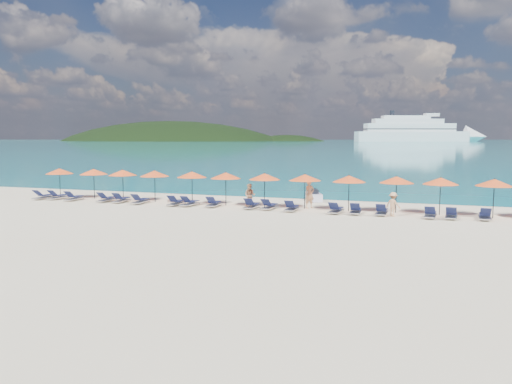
% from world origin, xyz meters
% --- Properties ---
extents(ground, '(1400.00, 1400.00, 0.00)m').
position_xyz_m(ground, '(0.00, 0.00, 0.00)').
color(ground, beige).
extents(sea, '(1600.00, 1300.00, 0.01)m').
position_xyz_m(sea, '(0.00, 660.00, 0.01)').
color(sea, '#1FA9B2').
rests_on(sea, ground).
extents(headland_main, '(374.00, 242.00, 126.50)m').
position_xyz_m(headland_main, '(-300.00, 540.00, -38.00)').
color(headland_main, black).
rests_on(headland_main, ground).
extents(headland_small, '(162.00, 126.00, 85.50)m').
position_xyz_m(headland_small, '(-150.00, 560.00, -35.00)').
color(headland_small, black).
rests_on(headland_small, ground).
extents(cruise_ship, '(141.70, 72.43, 39.82)m').
position_xyz_m(cruise_ship, '(6.01, 546.24, 10.36)').
color(cruise_ship, white).
rests_on(cruise_ship, ground).
extents(jetski, '(1.69, 2.52, 0.84)m').
position_xyz_m(jetski, '(2.32, 9.16, 0.35)').
color(jetski, silver).
rests_on(jetski, ground).
extents(beachgoer_a, '(0.79, 0.77, 1.83)m').
position_xyz_m(beachgoer_a, '(2.84, 5.39, 0.91)').
color(beachgoer_a, tan).
rests_on(beachgoer_a, ground).
extents(beachgoer_b, '(0.78, 0.48, 1.54)m').
position_xyz_m(beachgoer_b, '(-1.00, 4.69, 0.77)').
color(beachgoer_b, tan).
rests_on(beachgoer_b, ground).
extents(beachgoer_c, '(1.00, 0.81, 1.40)m').
position_xyz_m(beachgoer_c, '(8.17, 3.67, 0.70)').
color(beachgoer_c, tan).
rests_on(beachgoer_c, ground).
extents(umbrella_0, '(2.10, 2.10, 2.28)m').
position_xyz_m(umbrella_0, '(-16.34, 4.85, 2.02)').
color(umbrella_0, black).
rests_on(umbrella_0, ground).
extents(umbrella_1, '(2.10, 2.10, 2.28)m').
position_xyz_m(umbrella_1, '(-13.47, 5.13, 2.02)').
color(umbrella_1, black).
rests_on(umbrella_1, ground).
extents(umbrella_2, '(2.10, 2.10, 2.28)m').
position_xyz_m(umbrella_2, '(-10.90, 5.02, 2.02)').
color(umbrella_2, black).
rests_on(umbrella_2, ground).
extents(umbrella_3, '(2.10, 2.10, 2.28)m').
position_xyz_m(umbrella_3, '(-8.23, 4.95, 2.02)').
color(umbrella_3, black).
rests_on(umbrella_3, ground).
extents(umbrella_4, '(2.10, 2.10, 2.28)m').
position_xyz_m(umbrella_4, '(-5.33, 4.96, 2.02)').
color(umbrella_4, black).
rests_on(umbrella_4, ground).
extents(umbrella_5, '(2.10, 2.10, 2.28)m').
position_xyz_m(umbrella_5, '(-2.77, 4.86, 2.02)').
color(umbrella_5, black).
rests_on(umbrella_5, ground).
extents(umbrella_6, '(2.10, 2.10, 2.28)m').
position_xyz_m(umbrella_6, '(-0.04, 4.86, 2.02)').
color(umbrella_6, black).
rests_on(umbrella_6, ground).
extents(umbrella_7, '(2.10, 2.10, 2.28)m').
position_xyz_m(umbrella_7, '(2.62, 4.97, 2.02)').
color(umbrella_7, black).
rests_on(umbrella_7, ground).
extents(umbrella_8, '(2.10, 2.10, 2.28)m').
position_xyz_m(umbrella_8, '(5.43, 4.85, 2.02)').
color(umbrella_8, black).
rests_on(umbrella_8, ground).
extents(umbrella_9, '(2.10, 2.10, 2.28)m').
position_xyz_m(umbrella_9, '(8.25, 5.07, 2.02)').
color(umbrella_9, black).
rests_on(umbrella_9, ground).
extents(umbrella_10, '(2.10, 2.10, 2.28)m').
position_xyz_m(umbrella_10, '(10.74, 5.00, 2.02)').
color(umbrella_10, black).
rests_on(umbrella_10, ground).
extents(umbrella_11, '(2.10, 2.10, 2.28)m').
position_xyz_m(umbrella_11, '(13.59, 4.90, 2.02)').
color(umbrella_11, black).
rests_on(umbrella_11, ground).
extents(lounger_0, '(0.75, 1.74, 0.66)m').
position_xyz_m(lounger_0, '(-16.80, 3.58, 0.24)').
color(lounger_0, silver).
rests_on(lounger_0, ground).
extents(lounger_1, '(0.71, 1.73, 0.66)m').
position_xyz_m(lounger_1, '(-15.73, 3.86, 0.24)').
color(lounger_1, silver).
rests_on(lounger_1, ground).
extents(lounger_2, '(0.71, 1.73, 0.66)m').
position_xyz_m(lounger_2, '(-14.14, 3.64, 0.24)').
color(lounger_2, silver).
rests_on(lounger_2, ground).
extents(lounger_3, '(0.64, 1.71, 0.66)m').
position_xyz_m(lounger_3, '(-11.48, 3.80, 0.24)').
color(lounger_3, silver).
rests_on(lounger_3, ground).
extents(lounger_4, '(0.73, 1.74, 0.66)m').
position_xyz_m(lounger_4, '(-10.27, 3.81, 0.24)').
color(lounger_4, silver).
rests_on(lounger_4, ground).
extents(lounger_5, '(0.67, 1.72, 0.66)m').
position_xyz_m(lounger_5, '(-8.66, 3.67, 0.24)').
color(lounger_5, silver).
rests_on(lounger_5, ground).
extents(lounger_6, '(0.63, 1.70, 0.66)m').
position_xyz_m(lounger_6, '(-5.90, 3.68, 0.24)').
color(lounger_6, silver).
rests_on(lounger_6, ground).
extents(lounger_7, '(0.78, 1.75, 0.66)m').
position_xyz_m(lounger_7, '(-4.91, 3.72, 0.24)').
color(lounger_7, silver).
rests_on(lounger_7, ground).
extents(lounger_8, '(0.72, 1.73, 0.66)m').
position_xyz_m(lounger_8, '(-3.26, 3.93, 0.24)').
color(lounger_8, silver).
rests_on(lounger_8, ground).
extents(lounger_9, '(0.66, 1.71, 0.66)m').
position_xyz_m(lounger_9, '(-0.59, 3.90, 0.24)').
color(lounger_9, silver).
rests_on(lounger_9, ground).
extents(lounger_10, '(0.79, 1.75, 0.66)m').
position_xyz_m(lounger_10, '(0.57, 3.93, 0.24)').
color(lounger_10, silver).
rests_on(lounger_10, ground).
extents(lounger_11, '(0.62, 1.70, 0.66)m').
position_xyz_m(lounger_11, '(2.11, 3.65, 0.24)').
color(lounger_11, silver).
rests_on(lounger_11, ground).
extents(lounger_12, '(0.77, 1.75, 0.66)m').
position_xyz_m(lounger_12, '(4.86, 3.63, 0.24)').
color(lounger_12, silver).
rests_on(lounger_12, ground).
extents(lounger_13, '(0.71, 1.73, 0.66)m').
position_xyz_m(lounger_13, '(6.01, 3.77, 0.24)').
color(lounger_13, silver).
rests_on(lounger_13, ground).
extents(lounger_14, '(0.66, 1.71, 0.66)m').
position_xyz_m(lounger_14, '(7.52, 3.83, 0.24)').
color(lounger_14, silver).
rests_on(lounger_14, ground).
extents(lounger_15, '(0.75, 1.74, 0.66)m').
position_xyz_m(lounger_15, '(10.23, 3.64, 0.24)').
color(lounger_15, silver).
rests_on(lounger_15, ground).
extents(lounger_16, '(0.74, 1.74, 0.66)m').
position_xyz_m(lounger_16, '(11.34, 3.73, 0.24)').
color(lounger_16, silver).
rests_on(lounger_16, ground).
extents(lounger_17, '(0.70, 1.73, 0.66)m').
position_xyz_m(lounger_17, '(13.08, 3.96, 0.24)').
color(lounger_17, silver).
rests_on(lounger_17, ground).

